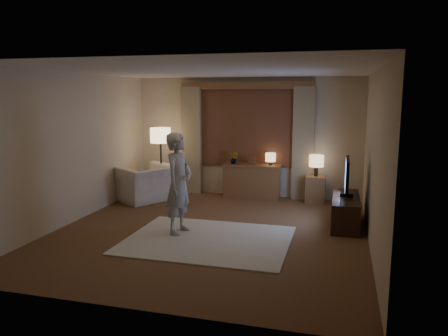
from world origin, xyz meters
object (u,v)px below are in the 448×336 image
(armchair, at_px, (147,183))
(person, at_px, (179,183))
(side_table, at_px, (315,189))
(tv_stand, at_px, (346,211))
(sideboard, at_px, (252,182))

(armchair, height_order, person, person)
(side_table, bearing_deg, tv_stand, -67.90)
(armchair, distance_m, person, 2.46)
(armchair, bearing_deg, side_table, 133.67)
(tv_stand, bearing_deg, sideboard, 142.04)
(armchair, xyz_separation_m, tv_stand, (4.08, -0.71, -0.12))
(tv_stand, distance_m, person, 2.92)
(armchair, bearing_deg, sideboard, 142.42)
(tv_stand, bearing_deg, person, -155.20)
(side_table, distance_m, tv_stand, 1.60)
(person, bearing_deg, armchair, 45.63)
(sideboard, relative_size, armchair, 1.05)
(tv_stand, height_order, person, person)
(armchair, relative_size, person, 0.71)
(sideboard, height_order, tv_stand, sideboard)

